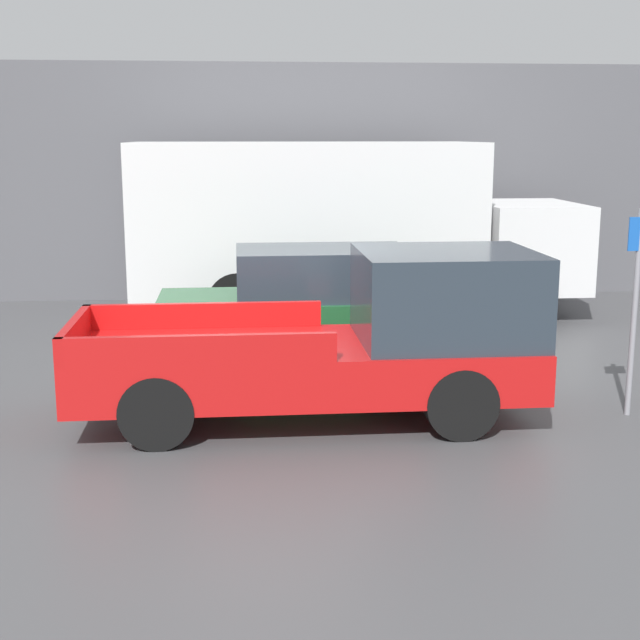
{
  "coord_description": "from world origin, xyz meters",
  "views": [
    {
      "loc": [
        -0.41,
        -11.03,
        3.37
      ],
      "look_at": [
        0.65,
        0.25,
        1.01
      ],
      "focal_mm": 50.0,
      "sensor_mm": 36.0,
      "label": 1
    }
  ],
  "objects_px": {
    "car": "(315,305)",
    "delivery_truck": "(338,223)",
    "pickup_truck": "(353,341)",
    "parking_sign": "(635,301)"
  },
  "relations": [
    {
      "from": "pickup_truck",
      "to": "delivery_truck",
      "type": "distance_m",
      "value": 6.29
    },
    {
      "from": "car",
      "to": "parking_sign",
      "type": "height_order",
      "value": "parking_sign"
    },
    {
      "from": "car",
      "to": "delivery_truck",
      "type": "xyz_separation_m",
      "value": [
        0.72,
        3.4,
        0.9
      ]
    },
    {
      "from": "car",
      "to": "delivery_truck",
      "type": "relative_size",
      "value": 0.55
    },
    {
      "from": "pickup_truck",
      "to": "parking_sign",
      "type": "distance_m",
      "value": 3.42
    },
    {
      "from": "pickup_truck",
      "to": "car",
      "type": "distance_m",
      "value": 2.82
    },
    {
      "from": "car",
      "to": "parking_sign",
      "type": "xyz_separation_m",
      "value": [
        3.58,
        -3.01,
        0.56
      ]
    },
    {
      "from": "delivery_truck",
      "to": "parking_sign",
      "type": "xyz_separation_m",
      "value": [
        2.86,
        -6.4,
        -0.34
      ]
    },
    {
      "from": "pickup_truck",
      "to": "delivery_truck",
      "type": "height_order",
      "value": "delivery_truck"
    },
    {
      "from": "car",
      "to": "delivery_truck",
      "type": "bearing_deg",
      "value": 77.99
    }
  ]
}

